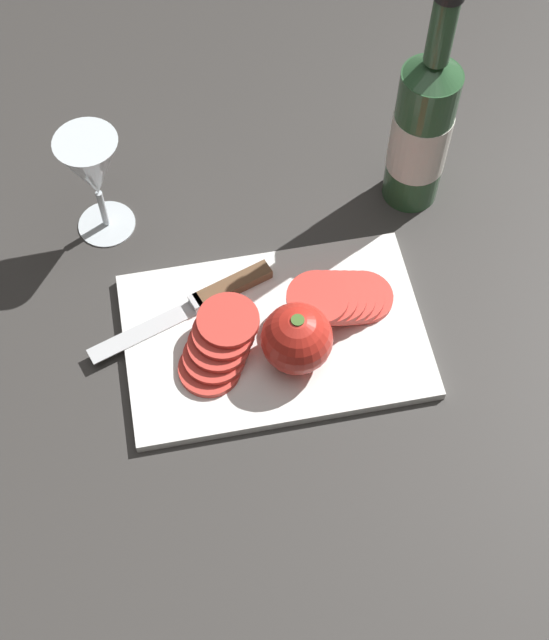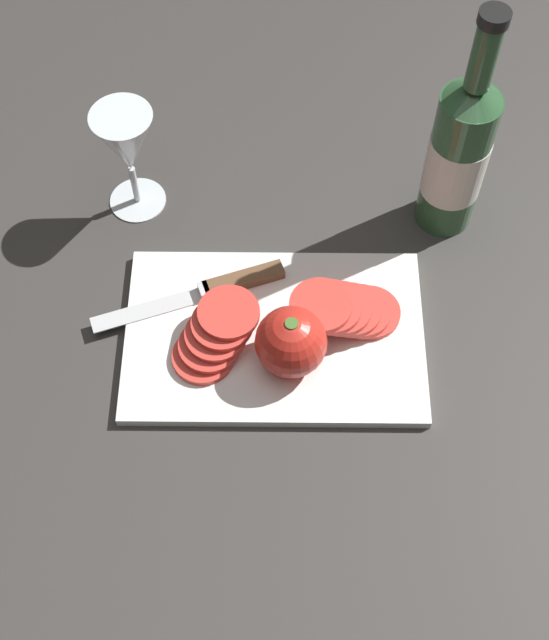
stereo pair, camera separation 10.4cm
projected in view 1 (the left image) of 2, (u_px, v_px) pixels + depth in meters
The scene contains 8 objects.
ground_plane at pixel (289, 350), 1.07m from camera, with size 3.00×3.00×0.00m, color #383533.
cutting_board at pixel (274, 336), 1.07m from camera, with size 0.36×0.23×0.01m.
wine_bottle at pixel (422, 130), 1.09m from camera, with size 0.07×0.07×0.33m.
wine_glass at pixel (93, 171), 1.08m from camera, with size 0.08×0.08×0.16m.
whole_tomato at pixel (297, 339), 1.02m from camera, with size 0.08×0.08×0.08m.
knife at pixel (216, 294), 1.09m from camera, with size 0.24×0.10×0.01m.
tomato_slice_stack_near at pixel (219, 344), 1.04m from camera, with size 0.10×0.12×0.04m.
tomato_slice_stack_far at pixel (341, 298), 1.07m from camera, with size 0.14×0.09×0.05m.
Camera 1 is at (0.11, 0.50, 0.94)m, focal length 50.00 mm.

